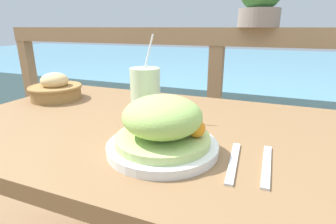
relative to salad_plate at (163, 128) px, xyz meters
The scene contains 8 objects.
patio_table 0.22m from the salad_plate, 115.18° to the left, with size 1.27×0.73×0.72m.
railing_fence 0.89m from the salad_plate, 94.34° to the left, with size 2.80×0.08×0.99m.
sea_backdrop 3.42m from the salad_plate, 91.14° to the left, with size 12.00×4.00×0.53m.
salad_plate is the anchor object (origin of this frame).
drink_glass 0.22m from the salad_plate, 126.64° to the left, with size 0.09×0.09×0.25m.
bread_basket 0.62m from the salad_plate, 155.24° to the left, with size 0.20×0.20×0.10m.
fork 0.17m from the salad_plate, ahead, with size 0.03×0.18×0.00m.
knife 0.23m from the salad_plate, ahead, with size 0.02×0.18×0.00m.
Camera 1 is at (0.28, -0.64, 0.99)m, focal length 28.00 mm.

